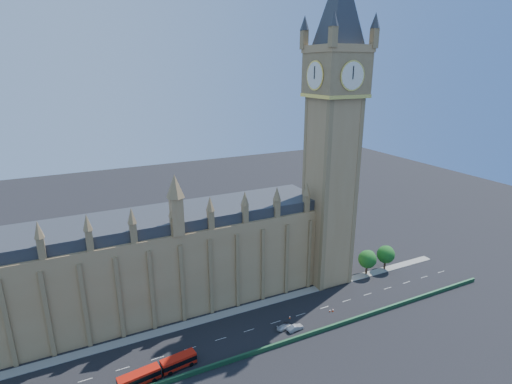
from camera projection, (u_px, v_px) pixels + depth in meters
name	position (u px, v px, depth m)	size (l,w,h in m)	color
ground	(235.00, 335.00, 103.22)	(400.00, 400.00, 0.00)	black
palace_westminster	(117.00, 270.00, 107.51)	(120.00, 20.00, 28.00)	#9B774B
elizabeth_tower	(334.00, 109.00, 114.92)	(20.59, 20.59, 105.00)	#9B774B
bridge_parapet	(250.00, 354.00, 95.32)	(160.00, 0.60, 1.20)	#1E4C2D
kerb_north	(222.00, 315.00, 111.35)	(160.00, 3.00, 0.16)	gray
tree_east_near	(368.00, 259.00, 132.06)	(6.00, 6.00, 8.50)	#382619
tree_east_far	(386.00, 254.00, 135.41)	(6.00, 6.00, 8.50)	#382619
red_bus	(158.00, 370.00, 88.85)	(17.96, 4.87, 3.02)	red
car_grey	(283.00, 325.00, 106.05)	(1.55, 3.86, 1.31)	#393B40
car_silver	(295.00, 328.00, 104.75)	(1.59, 4.55, 1.50)	#939599
car_white	(285.00, 327.00, 105.25)	(1.76, 4.34, 1.26)	silver
cone_a	(333.00, 310.00, 112.97)	(0.61, 0.61, 0.78)	black
cone_b	(294.00, 326.00, 106.20)	(0.52, 0.52, 0.73)	black
cone_c	(330.00, 311.00, 112.82)	(0.44, 0.44, 0.62)	black
cone_d	(290.00, 317.00, 109.87)	(0.56, 0.56, 0.75)	black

